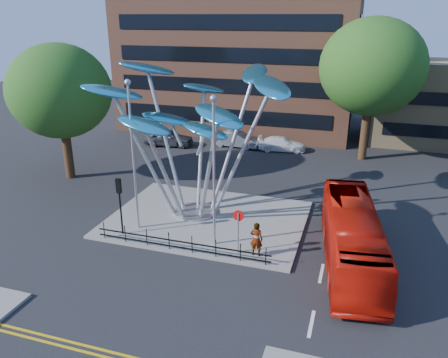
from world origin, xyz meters
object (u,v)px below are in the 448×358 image
(tree_left, at_px, (60,92))
(street_lamp_right, at_px, (214,160))
(parked_car_right, at_px, (282,144))
(red_bus, at_px, (352,236))
(street_lamp_left, at_px, (132,144))
(leaf_sculpture, at_px, (193,109))
(no_entry_sign_island, at_px, (238,224))
(pedestrian, at_px, (256,239))
(traffic_light_island, at_px, (119,195))
(tree_right, at_px, (372,67))
(parked_car_left, at_px, (168,138))
(parked_car_mid, at_px, (236,139))

(tree_left, distance_m, street_lamp_right, 16.19)
(street_lamp_right, distance_m, parked_car_right, 19.78)
(red_bus, bearing_deg, tree_left, 155.75)
(street_lamp_left, bearing_deg, parked_car_right, 74.61)
(leaf_sculpture, distance_m, no_entry_sign_island, 7.71)
(street_lamp_right, height_order, pedestrian, street_lamp_right)
(street_lamp_left, bearing_deg, traffic_light_island, -116.57)
(leaf_sculpture, height_order, street_lamp_left, leaf_sculpture)
(tree_left, height_order, leaf_sculpture, tree_left)
(tree_left, bearing_deg, leaf_sculpture, -15.55)
(street_lamp_right, height_order, no_entry_sign_island, street_lamp_right)
(tree_right, distance_m, tree_left, 25.09)
(pedestrian, bearing_deg, no_entry_sign_island, 2.08)
(tree_right, bearing_deg, no_entry_sign_island, -107.12)
(street_lamp_right, bearing_deg, no_entry_sign_island, -17.87)
(red_bus, bearing_deg, street_lamp_right, 177.07)
(parked_car_left, distance_m, parked_car_right, 11.10)
(parked_car_mid, height_order, parked_car_right, parked_car_mid)
(tree_left, xyz_separation_m, parked_car_right, (14.67, 12.27, -6.14))
(tree_left, bearing_deg, red_bus, -16.31)
(parked_car_right, bearing_deg, no_entry_sign_island, 176.25)
(tree_right, relative_size, no_entry_sign_island, 4.94)
(leaf_sculpture, xyz_separation_m, pedestrian, (5.07, -4.18, -5.77))
(parked_car_right, bearing_deg, leaf_sculpture, 162.44)
(leaf_sculpture, xyz_separation_m, street_lamp_right, (2.57, -3.68, -1.78))
(leaf_sculpture, xyz_separation_m, red_bus, (9.82, -3.05, -5.40))
(tree_left, relative_size, pedestrian, 5.43)
(tree_left, xyz_separation_m, street_lamp_right, (14.50, -7.00, -1.70))
(tree_left, bearing_deg, traffic_light_island, -39.81)
(tree_left, xyz_separation_m, parked_car_left, (3.70, 10.58, -5.97))
(pedestrian, bearing_deg, leaf_sculpture, -36.51)
(leaf_sculpture, xyz_separation_m, no_entry_sign_island, (4.07, -4.16, -5.06))
(tree_right, bearing_deg, tree_left, -151.39)
(street_lamp_right, distance_m, no_entry_sign_island, 3.64)
(tree_right, height_order, parked_car_mid, tree_right)
(red_bus, height_order, parked_car_right, red_bus)
(street_lamp_left, distance_m, street_lamp_right, 5.03)
(no_entry_sign_island, bearing_deg, street_lamp_left, 171.39)
(no_entry_sign_island, bearing_deg, traffic_light_island, -179.87)
(street_lamp_left, bearing_deg, street_lamp_right, -5.71)
(red_bus, distance_m, parked_car_right, 19.96)
(tree_right, height_order, street_lamp_left, tree_right)
(tree_right, xyz_separation_m, street_lamp_left, (-12.50, -18.50, -2.68))
(leaf_sculpture, bearing_deg, tree_right, 56.69)
(tree_left, relative_size, traffic_light_island, 3.01)
(no_entry_sign_island, height_order, red_bus, red_bus)
(parked_car_mid, bearing_deg, tree_right, -86.95)
(leaf_sculpture, relative_size, parked_car_right, 2.82)
(tree_right, xyz_separation_m, leaf_sculpture, (-10.07, -15.32, -1.16))
(street_lamp_left, distance_m, no_entry_sign_island, 7.47)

